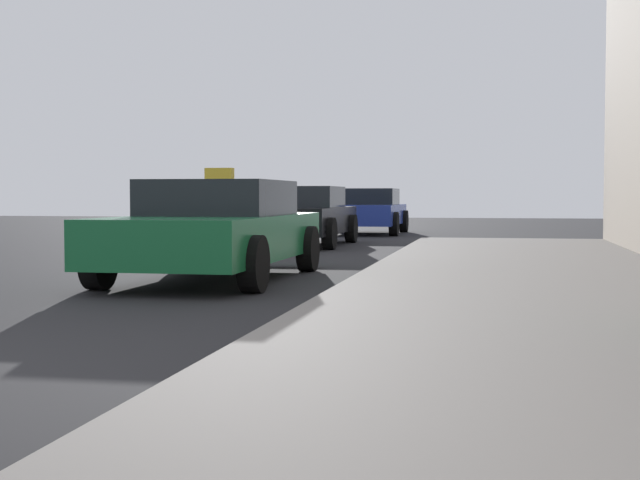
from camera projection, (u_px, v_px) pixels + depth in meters
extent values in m
cube|color=gray|center=(581.00, 421.00, 4.02)|extent=(4.00, 32.00, 0.15)
cube|color=#196638|center=(214.00, 237.00, 11.60)|extent=(1.83, 4.58, 0.55)
cube|color=black|center=(220.00, 198.00, 11.80)|extent=(1.61, 2.06, 0.45)
cube|color=yellow|center=(219.00, 174.00, 11.79)|extent=(0.36, 0.14, 0.16)
cylinder|color=black|center=(253.00, 264.00, 10.00)|extent=(0.22, 0.64, 0.64)
cylinder|color=black|center=(98.00, 262.00, 10.35)|extent=(0.22, 0.64, 0.64)
cylinder|color=black|center=(308.00, 249.00, 12.88)|extent=(0.22, 0.64, 0.64)
cylinder|color=black|center=(185.00, 247.00, 13.23)|extent=(0.22, 0.64, 0.64)
cube|color=black|center=(301.00, 220.00, 19.53)|extent=(1.74, 4.31, 0.55)
cube|color=black|center=(303.00, 197.00, 19.72)|extent=(1.54, 1.94, 0.45)
cylinder|color=black|center=(329.00, 234.00, 18.02)|extent=(0.22, 0.64, 0.64)
cylinder|color=black|center=(244.00, 233.00, 18.36)|extent=(0.22, 0.64, 0.64)
cylinder|color=black|center=(351.00, 229.00, 20.73)|extent=(0.22, 0.64, 0.64)
cylinder|color=black|center=(277.00, 228.00, 21.06)|extent=(0.22, 0.64, 0.64)
cube|color=#233899|center=(367.00, 214.00, 25.49)|extent=(1.83, 4.06, 0.55)
cube|color=black|center=(368.00, 197.00, 25.67)|extent=(1.61, 1.83, 0.45)
cylinder|color=black|center=(394.00, 224.00, 24.06)|extent=(0.22, 0.64, 0.64)
cylinder|color=black|center=(326.00, 224.00, 24.41)|extent=(0.22, 0.64, 0.64)
cylinder|color=black|center=(404.00, 221.00, 26.60)|extent=(0.22, 0.64, 0.64)
cylinder|color=black|center=(342.00, 221.00, 26.95)|extent=(0.22, 0.64, 0.64)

